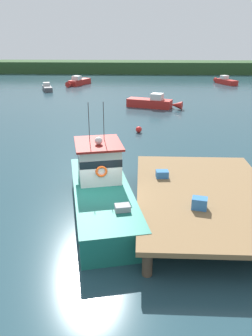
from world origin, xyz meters
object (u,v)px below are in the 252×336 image
moored_boat_mid_harbor (225,81)px  moored_boat_outer_mooring (78,82)px  crate_stack_mid_dock (199,203)px  mooring_buoy_spare_mooring (139,129)px  crate_single_far (162,174)px  moored_boat_off_the_point (47,88)px  main_fishing_boat (101,187)px  moored_boat_near_channel (153,103)px

moored_boat_mid_harbor → moored_boat_outer_mooring: size_ratio=0.91×
crate_stack_mid_dock → mooring_buoy_spare_mooring: bearing=99.4°
moored_boat_mid_harbor → mooring_buoy_spare_mooring: bearing=-115.2°
crate_single_far → moored_boat_outer_mooring: bearing=105.8°
moored_boat_off_the_point → mooring_buoy_spare_mooring: moored_boat_off_the_point is taller
main_fishing_boat → moored_boat_mid_harbor: size_ratio=1.86×
moored_boat_mid_harbor → moored_boat_off_the_point: 29.49m
moored_boat_mid_harbor → mooring_buoy_spare_mooring: (-14.42, -30.58, -0.21)m
moored_boat_near_channel → moored_boat_mid_harbor: bearing=57.4°
moored_boat_off_the_point → mooring_buoy_spare_mooring: bearing=-58.1°
crate_stack_mid_dock → moored_boat_outer_mooring: 45.38m
crate_single_far → mooring_buoy_spare_mooring: crate_single_far is taller
moored_boat_outer_mooring → moored_boat_off_the_point: size_ratio=1.32×
moored_boat_mid_harbor → moored_boat_off_the_point: moored_boat_mid_harbor is taller
moored_boat_outer_mooring → mooring_buoy_spare_mooring: 30.13m
moored_boat_near_channel → main_fishing_boat: bearing=-97.9°
moored_boat_mid_harbor → mooring_buoy_spare_mooring: moored_boat_mid_harbor is taller
main_fishing_boat → moored_boat_outer_mooring: 42.17m
crate_stack_mid_dock → moored_boat_near_channel: size_ratio=0.09×
crate_stack_mid_dock → mooring_buoy_spare_mooring: size_ratio=1.16×
moored_boat_near_channel → mooring_buoy_spare_mooring: moored_boat_near_channel is taller
crate_single_far → moored_boat_near_channel: 22.61m
moored_boat_near_channel → moored_boat_outer_mooring: bearing=123.5°
crate_stack_mid_dock → moored_boat_outer_mooring: crate_stack_mid_dock is taller
moored_boat_off_the_point → moored_boat_outer_mooring: bearing=58.8°
main_fishing_boat → moored_boat_mid_harbor: bearing=69.7°
crate_stack_mid_dock → crate_single_far: crate_stack_mid_dock is taller
crate_stack_mid_dock → moored_boat_off_the_point: size_ratio=0.13×
main_fishing_boat → mooring_buoy_spare_mooring: bearing=82.5°
moored_boat_mid_harbor → moored_boat_near_channel: bearing=-122.6°
crate_stack_mid_dock → moored_boat_outer_mooring: (-12.78, 43.53, -0.92)m
crate_single_far → moored_boat_mid_harbor: bearing=72.8°
crate_stack_mid_dock → moored_boat_mid_harbor: size_ratio=0.11×
crate_single_far → mooring_buoy_spare_mooring: (-1.22, 12.13, -1.11)m
main_fishing_boat → moored_boat_outer_mooring: size_ratio=1.69×
crate_stack_mid_dock → crate_single_far: size_ratio=1.00×
crate_stack_mid_dock → moored_boat_mid_harbor: bearing=75.4°
crate_stack_mid_dock → moored_boat_mid_harbor: crate_stack_mid_dock is taller
moored_boat_outer_mooring → moored_boat_off_the_point: bearing=-121.2°
moored_boat_near_channel → crate_stack_mid_dock: bearing=-87.8°
moored_boat_near_channel → moored_boat_mid_harbor: (12.86, 20.12, -0.08)m
main_fishing_boat → mooring_buoy_spare_mooring: main_fishing_boat is taller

